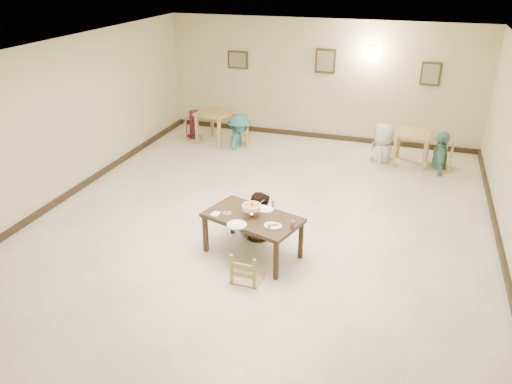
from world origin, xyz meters
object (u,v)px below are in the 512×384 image
(bg_diner_a, at_px, (192,110))
(main_table, at_px, (253,221))
(bg_table_right, at_px, (413,138))
(bg_table_left, at_px, (215,117))
(chair_far, at_px, (260,207))
(bg_diner_b, at_px, (239,115))
(bg_diner_d, at_px, (444,132))
(drink_glass, at_px, (293,224))
(bg_chair_rl, at_px, (383,142))
(curry_warmer, at_px, (252,207))
(bg_chair_ll, at_px, (193,121))
(chair_near, at_px, (248,252))
(bg_diner_c, at_px, (385,124))
(main_diner, at_px, (258,193))
(bg_chair_lr, at_px, (239,128))
(bg_chair_rr, at_px, (442,146))

(bg_diner_a, bearing_deg, main_table, 7.68)
(bg_table_right, bearing_deg, bg_table_left, 179.94)
(chair_far, xyz_separation_m, bg_table_left, (-2.49, 4.08, 0.17))
(bg_diner_b, height_order, bg_diner_d, bg_diner_d)
(drink_glass, relative_size, bg_chair_rl, 0.15)
(bg_diner_a, bearing_deg, curry_warmer, 7.57)
(curry_warmer, bearing_deg, bg_chair_ll, 123.65)
(chair_near, bearing_deg, chair_far, -78.10)
(main_table, xyz_separation_m, bg_diner_b, (-1.92, 4.73, 0.20))
(bg_table_left, bearing_deg, bg_diner_c, 0.65)
(bg_table_left, bearing_deg, bg_diner_b, -4.69)
(bg_diner_a, relative_size, bg_diner_d, 0.90)
(chair_near, relative_size, main_diner, 0.57)
(bg_chair_rl, distance_m, bg_diner_d, 1.35)
(chair_far, relative_size, bg_table_left, 1.04)
(chair_far, height_order, curry_warmer, chair_far)
(bg_chair_ll, height_order, bg_diner_c, bg_diner_c)
(bg_table_left, xyz_separation_m, bg_diner_c, (4.17, 0.05, 0.22))
(main_table, bearing_deg, bg_diner_d, 75.97)
(main_table, distance_m, bg_table_left, 5.44)
(bg_chair_lr, distance_m, bg_chair_rl, 3.50)
(bg_table_left, relative_size, bg_chair_ll, 1.01)
(drink_glass, relative_size, bg_table_left, 0.14)
(bg_chair_rr, bearing_deg, chair_far, -30.25)
(curry_warmer, height_order, bg_table_right, curry_warmer)
(main_diner, xyz_separation_m, bg_chair_rr, (2.97, 4.09, -0.28))
(chair_far, height_order, bg_chair_ll, chair_far)
(bg_table_right, relative_size, bg_diner_b, 0.52)
(main_table, distance_m, bg_table_right, 5.27)
(bg_chair_lr, bearing_deg, bg_diner_b, 136.65)
(curry_warmer, height_order, bg_diner_c, bg_diner_c)
(bg_table_left, height_order, bg_diner_c, bg_diner_c)
(bg_diner_a, xyz_separation_m, bg_diner_b, (1.33, -0.13, 0.03))
(chair_far, distance_m, bg_chair_lr, 4.42)
(main_diner, distance_m, bg_diner_b, 4.49)
(bg_chair_lr, xyz_separation_m, bg_chair_rl, (3.50, 0.10, -0.03))
(drink_glass, xyz_separation_m, bg_table_right, (1.54, 4.95, -0.12))
(bg_chair_rl, bearing_deg, bg_diner_c, 99.48)
(bg_diner_b, xyz_separation_m, bg_diner_d, (4.78, -0.02, 0.05))
(chair_near, relative_size, bg_chair_rr, 0.87)
(chair_near, distance_m, bg_table_left, 6.09)
(bg_diner_b, bearing_deg, curry_warmer, -165.65)
(bg_chair_ll, xyz_separation_m, bg_chair_rl, (4.83, -0.03, -0.02))
(chair_far, relative_size, bg_chair_rr, 0.94)
(main_diner, bearing_deg, bg_table_left, -47.43)
(chair_far, relative_size, bg_diner_a, 0.64)
(chair_near, distance_m, bg_diner_b, 5.78)
(chair_far, bearing_deg, bg_diner_a, 119.10)
(curry_warmer, height_order, bg_diner_a, bg_diner_a)
(bg_diner_b, relative_size, bg_diner_d, 0.94)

